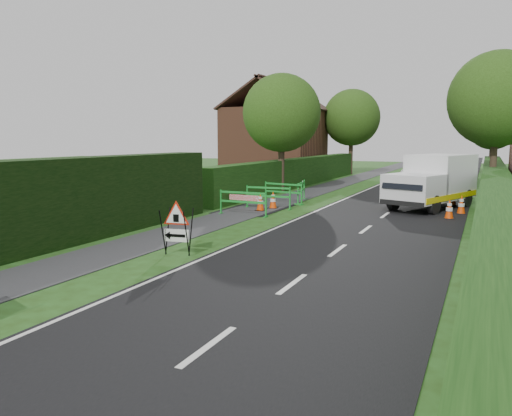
% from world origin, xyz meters
% --- Properties ---
extents(ground, '(120.00, 120.00, 0.00)m').
position_xyz_m(ground, '(0.00, 0.00, 0.00)').
color(ground, '#234012').
rests_on(ground, ground).
extents(road_surface, '(6.00, 90.00, 0.02)m').
position_xyz_m(road_surface, '(2.50, 35.00, 0.00)').
color(road_surface, black).
rests_on(road_surface, ground).
extents(footpath, '(2.00, 90.00, 0.02)m').
position_xyz_m(footpath, '(-3.00, 35.00, 0.01)').
color(footpath, '#2D2D30').
rests_on(footpath, ground).
extents(hedge_west_near, '(1.10, 18.00, 2.50)m').
position_xyz_m(hedge_west_near, '(-5.00, 0.00, 0.00)').
color(hedge_west_near, black).
rests_on(hedge_west_near, ground).
extents(hedge_west_far, '(1.00, 24.00, 1.80)m').
position_xyz_m(hedge_west_far, '(-5.00, 22.00, 0.00)').
color(hedge_west_far, '#14380F').
rests_on(hedge_west_far, ground).
extents(hedge_east, '(1.20, 50.00, 1.50)m').
position_xyz_m(hedge_east, '(6.50, 16.00, 0.00)').
color(hedge_east, '#14380F').
rests_on(hedge_east, ground).
extents(house_west, '(7.50, 7.40, 7.88)m').
position_xyz_m(house_west, '(-10.00, 30.00, 2.90)').
color(house_west, brown).
rests_on(house_west, ground).
extents(tree_nw, '(4.40, 4.40, 6.70)m').
position_xyz_m(tree_nw, '(-4.60, 18.00, 4.48)').
color(tree_nw, '#2D2116').
rests_on(tree_nw, ground).
extents(tree_ne, '(5.20, 5.20, 7.79)m').
position_xyz_m(tree_ne, '(6.40, 22.00, 5.17)').
color(tree_ne, '#2D2116').
rests_on(tree_ne, ground).
extents(tree_fw, '(4.80, 4.80, 7.24)m').
position_xyz_m(tree_fw, '(-4.60, 34.00, 4.83)').
color(tree_fw, '#2D2116').
rests_on(tree_fw, ground).
extents(tree_fe, '(4.20, 4.20, 6.33)m').
position_xyz_m(tree_fe, '(6.40, 38.00, 4.22)').
color(tree_fe, '#2D2116').
rests_on(tree_fe, ground).
extents(triangle_sign, '(0.97, 0.97, 1.23)m').
position_xyz_m(triangle_sign, '(-1.20, 2.16, 0.85)').
color(triangle_sign, black).
rests_on(triangle_sign, ground).
extents(works_van, '(3.61, 5.50, 2.35)m').
position_xyz_m(works_van, '(4.00, 14.51, 1.25)').
color(works_van, silver).
rests_on(works_van, ground).
extents(traffic_cone_0, '(0.38, 0.38, 0.79)m').
position_xyz_m(traffic_cone_0, '(4.88, 11.66, 0.39)').
color(traffic_cone_0, black).
rests_on(traffic_cone_0, ground).
extents(traffic_cone_1, '(0.38, 0.38, 0.79)m').
position_xyz_m(traffic_cone_1, '(5.24, 13.21, 0.39)').
color(traffic_cone_1, black).
rests_on(traffic_cone_1, ground).
extents(traffic_cone_2, '(0.38, 0.38, 0.79)m').
position_xyz_m(traffic_cone_2, '(4.76, 15.82, 0.39)').
color(traffic_cone_2, black).
rests_on(traffic_cone_2, ground).
extents(traffic_cone_3, '(0.38, 0.38, 0.79)m').
position_xyz_m(traffic_cone_3, '(-2.56, 10.57, 0.39)').
color(traffic_cone_3, black).
rests_on(traffic_cone_3, ground).
extents(traffic_cone_4, '(0.38, 0.38, 0.79)m').
position_xyz_m(traffic_cone_4, '(-2.35, 11.47, 0.39)').
color(traffic_cone_4, black).
rests_on(traffic_cone_4, ground).
extents(ped_barrier_0, '(2.06, 0.36, 1.00)m').
position_xyz_m(ped_barrier_0, '(-2.68, 9.14, 0.63)').
color(ped_barrier_0, '#1A932D').
rests_on(ped_barrier_0, ground).
extents(ped_barrier_1, '(2.08, 0.46, 1.00)m').
position_xyz_m(ped_barrier_1, '(-2.55, 11.39, 0.63)').
color(ped_barrier_1, '#1A932D').
rests_on(ped_barrier_1, ground).
extents(ped_barrier_2, '(2.09, 0.71, 1.00)m').
position_xyz_m(ped_barrier_2, '(-2.59, 13.27, 0.63)').
color(ped_barrier_2, '#1A932D').
rests_on(ped_barrier_2, ground).
extents(ped_barrier_3, '(0.74, 2.09, 1.00)m').
position_xyz_m(ped_barrier_3, '(-2.04, 14.25, 0.63)').
color(ped_barrier_3, '#1A932D').
rests_on(ped_barrier_3, ground).
extents(redwhite_plank, '(1.50, 0.15, 0.25)m').
position_xyz_m(redwhite_plank, '(-3.64, 11.19, 0.00)').
color(redwhite_plank, red).
rests_on(redwhite_plank, ground).
extents(hatchback_car, '(2.69, 3.80, 1.20)m').
position_xyz_m(hatchback_car, '(1.66, 27.06, 0.60)').
color(hatchback_car, white).
rests_on(hatchback_car, ground).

